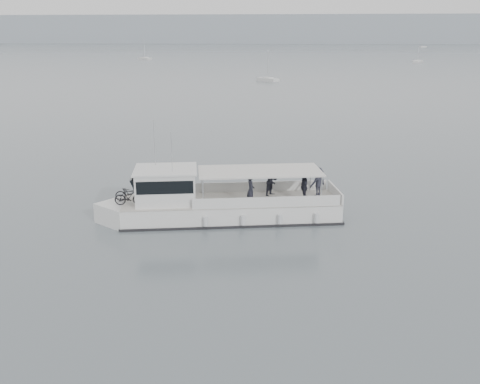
{
  "coord_description": "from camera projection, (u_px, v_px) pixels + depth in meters",
  "views": [
    {
      "loc": [
        -0.45,
        -32.02,
        10.2
      ],
      "look_at": [
        -3.11,
        -3.27,
        1.6
      ],
      "focal_mm": 40.0,
      "sensor_mm": 36.0,
      "label": 1
    }
  ],
  "objects": [
    {
      "name": "moored_fleet",
      "position": [
        249.0,
        59.0,
        210.86
      ],
      "size": [
        431.21,
        369.01,
        9.3
      ],
      "color": "white",
      "rests_on": "ground"
    },
    {
      "name": "headland",
      "position": [
        292.0,
        29.0,
        563.85
      ],
      "size": [
        1400.0,
        90.0,
        28.0
      ],
      "primitive_type": "cube",
      "color": "#939EA8",
      "rests_on": "ground"
    },
    {
      "name": "tour_boat",
      "position": [
        210.0,
        203.0,
        30.25
      ],
      "size": [
        13.94,
        5.52,
        5.81
      ],
      "rotation": [
        0.0,
        0.0,
        0.18
      ],
      "color": "white",
      "rests_on": "ground"
    },
    {
      "name": "ground",
      "position": [
        294.0,
        203.0,
        33.43
      ],
      "size": [
        1400.0,
        1400.0,
        0.0
      ],
      "primitive_type": "plane",
      "color": "slate",
      "rests_on": "ground"
    }
  ]
}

